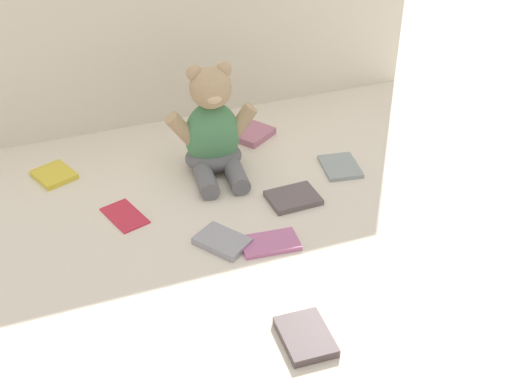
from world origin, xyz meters
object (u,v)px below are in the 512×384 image
Objects in this scene: teddy_bear at (213,132)px; book_case_3 at (340,167)px; book_case_0 at (293,198)px; book_case_6 at (222,241)px; book_case_1 at (269,243)px; book_case_2 at (54,175)px; book_case_4 at (125,215)px; book_case_5 at (306,337)px; book_case_7 at (253,134)px.

teddy_bear reaches higher than book_case_3.
book_case_0 is 0.24m from book_case_6.
book_case_1 is 1.29× the size of book_case_2.
book_case_5 is (0.24, -0.52, 0.01)m from book_case_4.
book_case_1 is 1.11× the size of book_case_3.
book_case_4 is 0.49m from book_case_7.
book_case_2 is 0.56m from book_case_7.
book_case_7 is (0.56, 0.01, 0.00)m from book_case_2.
teddy_bear is 2.52× the size of book_case_6.
book_case_5 is (-0.16, -0.44, 0.00)m from book_case_0.
book_case_3 is at bearing -8.10° from book_case_6.
teddy_bear is at bearing 41.18° from book_case_6.
book_case_0 is at bearing -51.15° from teddy_bear.
book_case_2 is 0.53m from book_case_6.
book_case_0 is 1.05× the size of book_case_6.
book_case_3 is at bearing -16.57° from book_case_4.
book_case_5 is (-0.34, -0.53, 0.00)m from book_case_3.
book_case_0 is 0.20m from book_case_3.
book_case_5 is at bearing -84.90° from book_case_2.
book_case_5 is at bearing -114.50° from book_case_6.
book_case_7 is (0.15, 0.12, -0.10)m from teddy_bear.
book_case_5 is at bearing -2.48° from book_case_1.
book_case_0 is at bearing -28.91° from book_case_4.
book_case_2 is at bearing -122.26° from book_case_0.
book_case_7 is at bearing 132.17° from book_case_3.
book_case_6 is at bearing -77.42° from book_case_5.
book_case_3 is 0.97× the size of book_case_4.
teddy_bear reaches higher than book_case_5.
book_case_3 is at bearing 115.64° from book_case_0.
book_case_4 is at bearing -123.16° from book_case_1.
teddy_bear is 2.23× the size of book_case_1.
book_case_2 is 0.87× the size of book_case_6.
book_case_4 is at bearing -148.52° from teddy_bear.
teddy_bear is 2.69× the size of book_case_7.
book_case_7 is at bearing 43.56° from teddy_bear.
book_case_7 reaches higher than book_case_0.
book_case_6 is (-0.22, -0.10, 0.00)m from book_case_0.
book_case_5 is 1.12× the size of book_case_7.
book_case_1 is at bearing -56.97° from book_case_6.
book_case_4 is (-0.58, -0.01, -0.00)m from book_case_3.
book_case_2 is (-0.42, 0.46, 0.00)m from book_case_1.
teddy_bear is 2.38× the size of book_case_4.
book_case_6 is (-0.10, 0.04, 0.00)m from book_case_1.
book_case_7 is (0.14, 0.47, 0.00)m from book_case_1.
teddy_bear is at bearing 8.28° from book_case_4.
book_case_2 is 0.83× the size of book_case_5.
book_case_3 is (0.31, -0.12, -0.10)m from teddy_bear.
book_case_2 is at bearing 57.76° from book_case_7.
book_case_2 is (-0.40, 0.11, -0.10)m from teddy_bear.
book_case_2 is at bearing 170.83° from teddy_bear.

